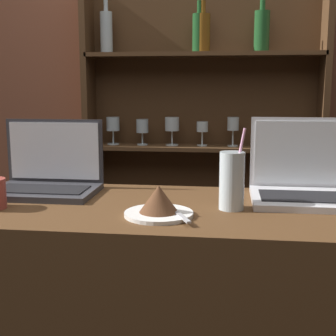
# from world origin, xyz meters

# --- Properties ---
(back_wall) EXTENTS (7.00, 0.06, 2.70)m
(back_wall) POSITION_xyz_m (0.00, 1.49, 1.35)
(back_wall) COLOR brown
(back_wall) RESTS_ON ground_plane
(back_shelf) EXTENTS (1.19, 0.18, 1.83)m
(back_shelf) POSITION_xyz_m (0.12, 1.41, 0.97)
(back_shelf) COLOR #472D19
(back_shelf) RESTS_ON ground_plane
(laptop_near) EXTENTS (0.31, 0.22, 0.22)m
(laptop_near) POSITION_xyz_m (-0.30, 0.38, 1.04)
(laptop_near) COLOR #333338
(laptop_near) RESTS_ON bar_counter
(laptop_far) EXTENTS (0.31, 0.25, 0.23)m
(laptop_far) POSITION_xyz_m (0.47, 0.39, 1.04)
(laptop_far) COLOR silver
(laptop_far) RESTS_ON bar_counter
(cake_plate) EXTENTS (0.18, 0.18, 0.08)m
(cake_plate) POSITION_xyz_m (0.08, 0.16, 1.02)
(cake_plate) COLOR white
(cake_plate) RESTS_ON bar_counter
(water_glass) EXTENTS (0.07, 0.07, 0.22)m
(water_glass) POSITION_xyz_m (0.26, 0.24, 1.07)
(water_glass) COLOR silver
(water_glass) RESTS_ON bar_counter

